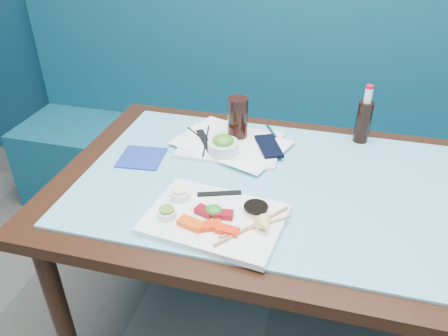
% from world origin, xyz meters
% --- Properties ---
extents(booth_bench, '(3.00, 0.56, 1.17)m').
position_xyz_m(booth_bench, '(0.00, 2.29, 0.37)').
color(booth_bench, navy).
rests_on(booth_bench, ground).
extents(dining_table, '(1.40, 0.90, 0.75)m').
position_xyz_m(dining_table, '(0.00, 1.45, 0.67)').
color(dining_table, black).
rests_on(dining_table, ground).
extents(glass_top, '(1.22, 0.76, 0.01)m').
position_xyz_m(glass_top, '(0.00, 1.45, 0.75)').
color(glass_top, '#6AB8D4').
rests_on(glass_top, dining_table).
extents(sashimi_plate, '(0.40, 0.31, 0.02)m').
position_xyz_m(sashimi_plate, '(-0.13, 1.21, 0.77)').
color(sashimi_plate, white).
rests_on(sashimi_plate, glass_top).
extents(salmon_left, '(0.08, 0.05, 0.02)m').
position_xyz_m(salmon_left, '(-0.18, 1.16, 0.79)').
color(salmon_left, '#FE560A').
rests_on(salmon_left, sashimi_plate).
extents(salmon_mid, '(0.07, 0.06, 0.02)m').
position_xyz_m(salmon_mid, '(-0.13, 1.16, 0.78)').
color(salmon_mid, '#F72D09').
rests_on(salmon_mid, sashimi_plate).
extents(salmon_right, '(0.06, 0.04, 0.02)m').
position_xyz_m(salmon_right, '(-0.08, 1.16, 0.78)').
color(salmon_right, '#FF290A').
rests_on(salmon_right, sashimi_plate).
extents(tuna_left, '(0.06, 0.05, 0.02)m').
position_xyz_m(tuna_left, '(-0.16, 1.22, 0.79)').
color(tuna_left, maroon).
rests_on(tuna_left, sashimi_plate).
extents(tuna_right, '(0.06, 0.04, 0.02)m').
position_xyz_m(tuna_right, '(-0.11, 1.22, 0.79)').
color(tuna_right, maroon).
rests_on(tuna_right, sashimi_plate).
extents(seaweed_garnish, '(0.05, 0.05, 0.03)m').
position_xyz_m(seaweed_garnish, '(-0.14, 1.22, 0.79)').
color(seaweed_garnish, '#23891F').
rests_on(seaweed_garnish, sashimi_plate).
extents(ramekin_wasabi, '(0.07, 0.07, 0.02)m').
position_xyz_m(ramekin_wasabi, '(-0.26, 1.18, 0.79)').
color(ramekin_wasabi, white).
rests_on(ramekin_wasabi, sashimi_plate).
extents(wasabi_fill, '(0.05, 0.05, 0.01)m').
position_xyz_m(wasabi_fill, '(-0.26, 1.18, 0.80)').
color(wasabi_fill, olive).
rests_on(wasabi_fill, ramekin_wasabi).
extents(ramekin_ginger, '(0.07, 0.07, 0.02)m').
position_xyz_m(ramekin_ginger, '(-0.25, 1.27, 0.79)').
color(ramekin_ginger, white).
rests_on(ramekin_ginger, sashimi_plate).
extents(ginger_fill, '(0.04, 0.04, 0.01)m').
position_xyz_m(ginger_fill, '(-0.25, 1.27, 0.80)').
color(ginger_fill, white).
rests_on(ginger_fill, ramekin_ginger).
extents(soy_dish, '(0.07, 0.07, 0.01)m').
position_xyz_m(soy_dish, '(-0.03, 1.26, 0.78)').
color(soy_dish, silver).
rests_on(soy_dish, sashimi_plate).
extents(soy_fill, '(0.09, 0.09, 0.01)m').
position_xyz_m(soy_fill, '(-0.03, 1.26, 0.79)').
color(soy_fill, black).
rests_on(soy_fill, soy_dish).
extents(lemon_wedge, '(0.06, 0.06, 0.05)m').
position_xyz_m(lemon_wedge, '(0.01, 1.18, 0.80)').
color(lemon_wedge, '#F6E174').
rests_on(lemon_wedge, sashimi_plate).
extents(chopstick_sleeve, '(0.13, 0.06, 0.00)m').
position_xyz_m(chopstick_sleeve, '(-0.15, 1.32, 0.78)').
color(chopstick_sleeve, black).
rests_on(chopstick_sleeve, sashimi_plate).
extents(wooden_chopstick_a, '(0.16, 0.21, 0.01)m').
position_xyz_m(wooden_chopstick_a, '(-0.02, 1.20, 0.78)').
color(wooden_chopstick_a, '#A6774E').
rests_on(wooden_chopstick_a, sashimi_plate).
extents(wooden_chopstick_b, '(0.18, 0.14, 0.01)m').
position_xyz_m(wooden_chopstick_b, '(-0.01, 1.20, 0.78)').
color(wooden_chopstick_b, tan).
rests_on(wooden_chopstick_b, sashimi_plate).
extents(serving_tray, '(0.35, 0.27, 0.01)m').
position_xyz_m(serving_tray, '(-0.19, 1.63, 0.76)').
color(serving_tray, white).
rests_on(serving_tray, glass_top).
extents(paper_placemat, '(0.44, 0.37, 0.00)m').
position_xyz_m(paper_placemat, '(-0.19, 1.63, 0.77)').
color(paper_placemat, white).
rests_on(paper_placemat, serving_tray).
extents(seaweed_bowl, '(0.13, 0.13, 0.04)m').
position_xyz_m(seaweed_bowl, '(-0.20, 1.56, 0.79)').
color(seaweed_bowl, silver).
rests_on(seaweed_bowl, serving_tray).
extents(seaweed_salad, '(0.10, 0.10, 0.04)m').
position_xyz_m(seaweed_salad, '(-0.20, 1.56, 0.82)').
color(seaweed_salad, '#438F21').
rests_on(seaweed_salad, seaweed_bowl).
extents(cola_glass, '(0.09, 0.09, 0.15)m').
position_xyz_m(cola_glass, '(-0.18, 1.69, 0.85)').
color(cola_glass, black).
rests_on(cola_glass, serving_tray).
extents(navy_pouch, '(0.13, 0.17, 0.01)m').
position_xyz_m(navy_pouch, '(-0.06, 1.63, 0.78)').
color(navy_pouch, black).
rests_on(navy_pouch, serving_tray).
extents(fork, '(0.06, 0.09, 0.01)m').
position_xyz_m(fork, '(-0.06, 1.74, 0.78)').
color(fork, silver).
rests_on(fork, serving_tray).
extents(black_chopstick_a, '(0.18, 0.16, 0.01)m').
position_xyz_m(black_chopstick_a, '(-0.29, 1.62, 0.77)').
color(black_chopstick_a, black).
rests_on(black_chopstick_a, serving_tray).
extents(black_chopstick_b, '(0.05, 0.22, 0.01)m').
position_xyz_m(black_chopstick_b, '(-0.28, 1.62, 0.77)').
color(black_chopstick_b, black).
rests_on(black_chopstick_b, serving_tray).
extents(tray_sleeve, '(0.11, 0.16, 0.00)m').
position_xyz_m(tray_sleeve, '(-0.29, 1.62, 0.77)').
color(tray_sleeve, black).
rests_on(tray_sleeve, serving_tray).
extents(cola_bottle_body, '(0.07, 0.07, 0.15)m').
position_xyz_m(cola_bottle_body, '(0.26, 1.79, 0.83)').
color(cola_bottle_body, black).
rests_on(cola_bottle_body, glass_top).
extents(cola_bottle_neck, '(0.03, 0.03, 0.05)m').
position_xyz_m(cola_bottle_neck, '(0.26, 1.79, 0.94)').
color(cola_bottle_neck, white).
rests_on(cola_bottle_neck, cola_bottle_body).
extents(cola_bottle_cap, '(0.03, 0.03, 0.01)m').
position_xyz_m(cola_bottle_cap, '(0.26, 1.79, 0.97)').
color(cola_bottle_cap, red).
rests_on(cola_bottle_cap, cola_bottle_neck).
extents(blue_napkin, '(0.16, 0.16, 0.01)m').
position_xyz_m(blue_napkin, '(-0.47, 1.47, 0.76)').
color(blue_napkin, navy).
rests_on(blue_napkin, glass_top).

